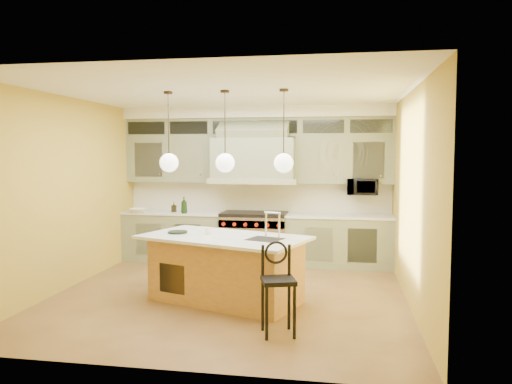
% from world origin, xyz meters
% --- Properties ---
extents(floor, '(5.00, 5.00, 0.00)m').
position_xyz_m(floor, '(0.00, 0.00, 0.00)').
color(floor, brown).
rests_on(floor, ground).
extents(ceiling, '(5.00, 5.00, 0.00)m').
position_xyz_m(ceiling, '(0.00, 0.00, 2.90)').
color(ceiling, white).
rests_on(ceiling, wall_back).
extents(wall_back, '(5.00, 0.00, 5.00)m').
position_xyz_m(wall_back, '(0.00, 2.50, 1.45)').
color(wall_back, gold).
rests_on(wall_back, ground).
extents(wall_front, '(5.00, 0.00, 5.00)m').
position_xyz_m(wall_front, '(0.00, -2.50, 1.45)').
color(wall_front, gold).
rests_on(wall_front, ground).
extents(wall_left, '(0.00, 5.00, 5.00)m').
position_xyz_m(wall_left, '(-2.50, 0.00, 1.45)').
color(wall_left, gold).
rests_on(wall_left, ground).
extents(wall_right, '(0.00, 5.00, 5.00)m').
position_xyz_m(wall_right, '(2.50, 0.00, 1.45)').
color(wall_right, gold).
rests_on(wall_right, ground).
extents(back_cabinetry, '(5.00, 0.77, 2.90)m').
position_xyz_m(back_cabinetry, '(0.00, 2.23, 1.43)').
color(back_cabinetry, gray).
rests_on(back_cabinetry, floor).
extents(range, '(1.20, 0.74, 0.96)m').
position_xyz_m(range, '(0.00, 2.14, 0.49)').
color(range, silver).
rests_on(range, floor).
extents(kitchen_island, '(2.50, 1.86, 1.35)m').
position_xyz_m(kitchen_island, '(0.02, -0.25, 0.47)').
color(kitchen_island, olive).
rests_on(kitchen_island, floor).
extents(counter_stool, '(0.46, 0.46, 1.05)m').
position_xyz_m(counter_stool, '(0.89, -1.37, 0.59)').
color(counter_stool, black).
rests_on(counter_stool, floor).
extents(microwave, '(0.54, 0.37, 0.30)m').
position_xyz_m(microwave, '(1.95, 2.25, 1.45)').
color(microwave, black).
rests_on(microwave, back_cabinetry).
extents(oil_bottle_a, '(0.12, 0.12, 0.30)m').
position_xyz_m(oil_bottle_a, '(-1.28, 1.92, 1.09)').
color(oil_bottle_a, black).
rests_on(oil_bottle_a, back_cabinetry).
extents(oil_bottle_b, '(0.09, 0.09, 0.19)m').
position_xyz_m(oil_bottle_b, '(-1.54, 2.11, 1.03)').
color(oil_bottle_b, black).
rests_on(oil_bottle_b, back_cabinetry).
extents(fruit_bowl, '(0.35, 0.35, 0.08)m').
position_xyz_m(fruit_bowl, '(-2.18, 1.92, 0.98)').
color(fruit_bowl, white).
rests_on(fruit_bowl, back_cabinetry).
extents(cup, '(0.10, 0.10, 0.09)m').
position_xyz_m(cup, '(-0.25, -0.18, 0.96)').
color(cup, white).
rests_on(cup, kitchen_island).
extents(pendant_left, '(0.26, 0.26, 1.11)m').
position_xyz_m(pendant_left, '(-0.78, -0.25, 1.95)').
color(pendant_left, '#2D2319').
rests_on(pendant_left, ceiling).
extents(pendant_center, '(0.26, 0.26, 1.11)m').
position_xyz_m(pendant_center, '(0.02, -0.25, 1.95)').
color(pendant_center, '#2D2319').
rests_on(pendant_center, ceiling).
extents(pendant_right, '(0.26, 0.26, 1.11)m').
position_xyz_m(pendant_right, '(0.82, -0.25, 1.95)').
color(pendant_right, '#2D2319').
rests_on(pendant_right, ceiling).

